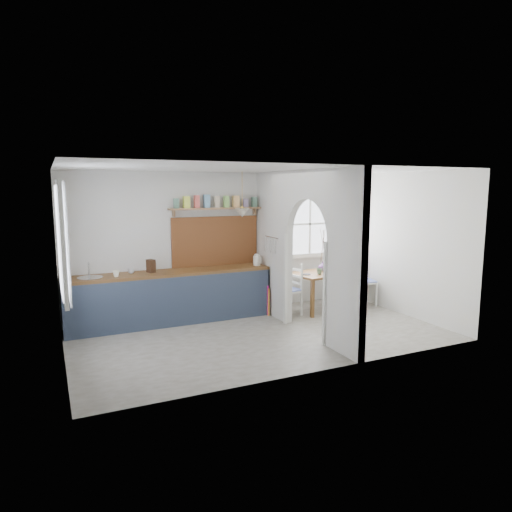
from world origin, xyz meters
name	(u,v)px	position (x,y,z in m)	size (l,w,h in m)	color
floor	(262,335)	(0.00, 0.00, 0.00)	(5.80, 3.20, 0.01)	#9C9993
ceiling	(263,169)	(0.00, 0.00, 2.60)	(5.80, 3.20, 0.01)	silver
walls	(263,254)	(0.00, 0.00, 1.30)	(5.81, 3.21, 2.60)	silver
partition	(300,242)	(0.70, 0.06, 1.45)	(0.12, 3.20, 2.60)	silver
kitchen_window	(60,241)	(-2.87, 0.00, 1.65)	(0.10, 1.16, 1.50)	white
nook_window	(310,224)	(1.80, 1.56, 1.60)	(1.76, 0.10, 1.30)	white
counter	(171,296)	(-1.13, 1.33, 0.46)	(3.50, 0.60, 0.90)	brown
sink	(90,278)	(-2.43, 1.30, 0.89)	(0.40, 0.40, 0.02)	#BBBCBD
backsplash	(216,241)	(-0.20, 1.58, 1.35)	(1.65, 0.03, 0.90)	brown
shelf	(217,205)	(-0.20, 1.49, 2.01)	(1.75, 0.20, 0.21)	#806048
pendant_lamp	(242,213)	(0.15, 1.15, 1.88)	(0.26, 0.26, 0.16)	beige
utensil_rail	(272,237)	(0.61, 0.90, 1.45)	(0.02, 0.02, 0.50)	#BBBCBD
dining_table	(321,291)	(1.70, 0.93, 0.36)	(1.16, 0.77, 0.73)	brown
chair_left	(286,289)	(0.90, 0.87, 0.48)	(0.44, 0.44, 0.96)	silver
chair_right	(363,280)	(2.64, 0.89, 0.49)	(0.45, 0.45, 0.99)	silver
kettle	(257,260)	(0.47, 1.23, 1.01)	(0.18, 0.14, 0.21)	silver
mug_a	(116,274)	(-2.04, 1.19, 0.95)	(0.11, 0.11, 0.10)	white
mug_b	(131,271)	(-1.77, 1.39, 0.94)	(0.11, 0.11, 0.08)	silver
knife_block	(151,266)	(-1.45, 1.34, 1.01)	(0.10, 0.14, 0.22)	#3C2215
jar	(153,267)	(-1.41, 1.37, 0.99)	(0.11, 0.11, 0.18)	olive
towel_magenta	(268,301)	(0.58, 0.98, 0.28)	(0.02, 0.03, 0.55)	#BD146D
towel_orange	(269,302)	(0.58, 0.95, 0.25)	(0.02, 0.03, 0.51)	orange
bowl	(341,270)	(2.05, 0.81, 0.76)	(0.28, 0.28, 0.07)	white
table_cup	(319,271)	(1.55, 0.78, 0.78)	(0.11, 0.11, 0.11)	#4F6F51
plate	(306,274)	(1.31, 0.85, 0.73)	(0.16, 0.16, 0.01)	black
vase	(323,266)	(1.81, 1.08, 0.81)	(0.17, 0.17, 0.18)	#57346D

